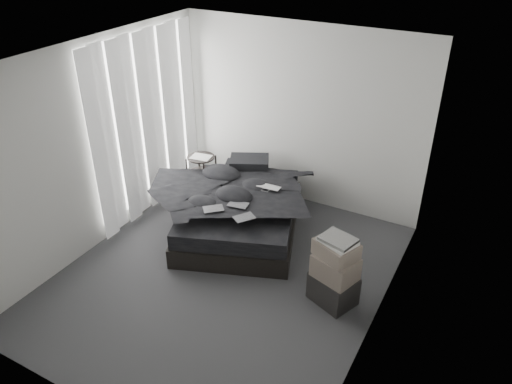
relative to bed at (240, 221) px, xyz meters
The scene contains 25 objects.
floor 1.00m from the bed, 71.07° to the right, with size 3.60×4.20×0.01m, color #363639.
ceiling 2.66m from the bed, 71.07° to the right, with size 3.60×4.20×0.01m, color white.
wall_back 1.68m from the bed, 74.60° to the left, with size 3.60×0.01×2.60m, color silver.
wall_front 3.27m from the bed, 83.97° to the right, with size 3.60×0.01×2.60m, color silver.
wall_left 2.10m from the bed, 147.69° to the right, with size 0.01×4.20×2.60m, color silver.
wall_right 2.60m from the bed, 23.80° to the right, with size 0.01×4.20×2.60m, color silver.
window_left 1.90m from the bed, behind, with size 0.02×2.00×2.30m, color white.
curtain_left 1.82m from the bed, behind, with size 0.06×2.12×2.48m, color white.
bed is the anchor object (origin of this frame).
mattress 0.24m from the bed, 90.00° to the left, with size 1.42×1.90×0.21m, color black.
duvet 0.46m from the bed, 69.52° to the right, with size 1.44×1.67×0.23m, color black.
pillow_lower 0.86m from the bed, 114.06° to the left, with size 0.59×0.40×0.13m, color black.
pillow_upper 0.91m from the bed, 109.01° to the left, with size 0.55×0.38×0.12m, color black.
laptop 0.69m from the bed, 27.98° to the left, with size 0.31×0.20×0.02m, color silver.
comic_a 0.81m from the bed, 93.96° to the right, with size 0.25×0.16×0.01m, color black.
comic_b 0.69m from the bed, 62.40° to the right, with size 0.25×0.16×0.01m, color black.
comic_c 0.90m from the bed, 55.10° to the right, with size 0.25×0.16×0.01m, color black.
side_stand 0.98m from the bed, 155.73° to the left, with size 0.40×0.40×0.73m, color black.
papers 1.12m from the bed, 156.07° to the left, with size 0.28×0.21×0.01m, color white.
floor_books 0.81m from the bed, behind, with size 0.14×0.20×0.14m, color black.
box_lower 1.78m from the bed, 24.29° to the right, with size 0.47×0.37×0.35m, color black.
box_mid 1.83m from the bed, 24.61° to the right, with size 0.44×0.35×0.27m, color #675B51.
box_upper 1.86m from the bed, 24.30° to the right, with size 0.42×0.34×0.18m, color #675B51.
art_book_white 1.91m from the bed, 24.29° to the right, with size 0.36×0.29×0.04m, color silver.
art_book_snake 1.93m from the bed, 24.61° to the right, with size 0.35×0.28×0.03m, color silver.
Camera 1 is at (2.59, -3.95, 3.88)m, focal length 35.00 mm.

